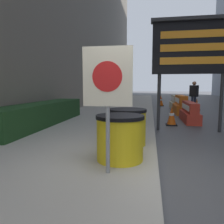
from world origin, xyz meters
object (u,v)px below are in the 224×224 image
object	(u,v)px
barrel_drum_middle	(127,127)
jersey_barrier_cream	(175,103)
traffic_cone_far	(161,101)
traffic_light_near_curb	(161,74)
traffic_cone_near	(172,116)
jersey_barrier_red_striped	(190,113)
jersey_barrier_orange_near	(181,106)
barrel_drum_foreground	(120,137)
pedestrian_worker	(194,93)
message_board	(191,48)
warning_sign	(107,85)
traffic_cone_mid	(197,104)

from	to	relation	value
barrel_drum_middle	jersey_barrier_cream	world-z (taller)	barrel_drum_middle
traffic_cone_far	traffic_light_near_curb	size ratio (longest dim) A/B	0.22
traffic_cone_near	traffic_light_near_curb	distance (m)	12.09
jersey_barrier_red_striped	jersey_barrier_orange_near	xyz separation A→B (m)	(-0.00, 2.57, 0.07)
barrel_drum_foreground	jersey_barrier_red_striped	world-z (taller)	barrel_drum_foreground
traffic_cone_far	pedestrian_worker	xyz separation A→B (m)	(1.72, -2.71, 0.62)
message_board	jersey_barrier_orange_near	bearing A→B (deg)	85.47
barrel_drum_foreground	traffic_cone_near	size ratio (longest dim) A/B	1.19
jersey_barrier_orange_near	jersey_barrier_cream	distance (m)	2.44
jersey_barrier_red_striped	traffic_light_near_curb	distance (m)	11.14
warning_sign	traffic_cone_far	distance (m)	13.06
barrel_drum_middle	traffic_light_near_curb	bearing A→B (deg)	84.97
warning_sign	traffic_light_near_curb	distance (m)	17.01
barrel_drum_middle	warning_sign	size ratio (longest dim) A/B	0.46
message_board	traffic_light_near_curb	size ratio (longest dim) A/B	0.99
jersey_barrier_orange_near	barrel_drum_foreground	bearing A→B (deg)	-104.43
traffic_cone_far	pedestrian_worker	size ratio (longest dim) A/B	0.45
warning_sign	jersey_barrier_cream	bearing A→B (deg)	78.99
jersey_barrier_orange_near	pedestrian_worker	world-z (taller)	pedestrian_worker
message_board	jersey_barrier_red_striped	size ratio (longest dim) A/B	1.64
traffic_cone_mid	traffic_light_near_curb	distance (m)	6.87
warning_sign	jersey_barrier_orange_near	xyz separation A→B (m)	(2.14, 8.58, -1.00)
barrel_drum_foreground	traffic_light_near_curb	world-z (taller)	traffic_light_near_curb
jersey_barrier_orange_near	traffic_light_near_curb	xyz separation A→B (m)	(-0.69, 8.33, 2.10)
message_board	traffic_cone_far	size ratio (longest dim) A/B	4.46
message_board	traffic_cone_near	xyz separation A→B (m)	(-0.42, 0.96, -2.21)
warning_sign	traffic_cone_near	bearing A→B (deg)	74.80
barrel_drum_middle	message_board	world-z (taller)	message_board
barrel_drum_foreground	pedestrian_worker	xyz separation A→B (m)	(2.98, 9.63, 0.46)
traffic_light_near_curb	jersey_barrier_orange_near	bearing A→B (deg)	-85.28
pedestrian_worker	jersey_barrier_cream	bearing A→B (deg)	-3.34
barrel_drum_middle	pedestrian_worker	bearing A→B (deg)	71.00
traffic_cone_near	traffic_cone_mid	distance (m)	5.99
barrel_drum_middle	traffic_cone_mid	world-z (taller)	barrel_drum_middle
warning_sign	jersey_barrier_red_striped	world-z (taller)	warning_sign
traffic_cone_far	pedestrian_worker	distance (m)	3.27
jersey_barrier_cream	traffic_cone_mid	world-z (taller)	jersey_barrier_cream
traffic_light_near_curb	pedestrian_worker	xyz separation A→B (m)	(1.62, -6.67, -1.52)
traffic_light_near_curb	traffic_cone_mid	bearing A→B (deg)	-73.23
jersey_barrier_red_striped	traffic_cone_far	xyz separation A→B (m)	(-0.80, 6.95, 0.03)
barrel_drum_middle	pedestrian_worker	xyz separation A→B (m)	(2.96, 8.60, 0.46)
barrel_drum_middle	traffic_cone_near	size ratio (longest dim) A/B	1.19
jersey_barrier_red_striped	pedestrian_worker	world-z (taller)	pedestrian_worker
barrel_drum_foreground	jersey_barrier_orange_near	size ratio (longest dim) A/B	0.41
pedestrian_worker	jersey_barrier_orange_near	bearing A→B (deg)	97.46
jersey_barrier_cream	pedestrian_worker	distance (m)	1.36
jersey_barrier_orange_near	pedestrian_worker	xyz separation A→B (m)	(0.93, 1.66, 0.58)
message_board	traffic_cone_mid	distance (m)	7.14
jersey_barrier_red_striped	jersey_barrier_orange_near	bearing A→B (deg)	90.00
warning_sign	traffic_cone_far	size ratio (longest dim) A/B	2.36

